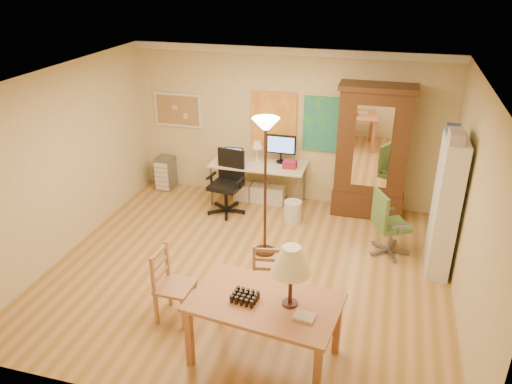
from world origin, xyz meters
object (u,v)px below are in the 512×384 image
(dining_table, at_px, (274,290))
(bookshelf, at_px, (445,207))
(computer_desk, at_px, (261,178))
(armoire, at_px, (371,160))
(office_chair_black, at_px, (227,196))
(office_chair_green, at_px, (388,237))

(dining_table, relative_size, bookshelf, 0.85)
(computer_desk, distance_m, bookshelf, 3.30)
(computer_desk, relative_size, bookshelf, 0.86)
(armoire, bearing_deg, office_chair_black, -165.42)
(dining_table, relative_size, computer_desk, 0.99)
(office_chair_black, relative_size, armoire, 0.49)
(office_chair_black, bearing_deg, computer_desk, 48.98)
(bookshelf, bearing_deg, dining_table, -127.33)
(computer_desk, xyz_separation_m, office_chair_black, (-0.46, -0.53, -0.17))
(dining_table, height_order, computer_desk, dining_table)
(dining_table, height_order, office_chair_black, dining_table)
(computer_desk, relative_size, armoire, 0.74)
(armoire, bearing_deg, bookshelf, -54.06)
(office_chair_black, distance_m, bookshelf, 3.58)
(dining_table, height_order, armoire, armoire)
(computer_desk, bearing_deg, office_chair_green, -27.52)
(dining_table, xyz_separation_m, office_chair_green, (1.12, 2.59, -0.65))
(office_chair_black, height_order, office_chair_green, office_chair_black)
(office_chair_green, bearing_deg, computer_desk, 152.48)
(dining_table, xyz_separation_m, computer_desk, (-1.14, 3.76, -0.46))
(bookshelf, bearing_deg, office_chair_black, 165.67)
(office_chair_green, bearing_deg, bookshelf, -17.62)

